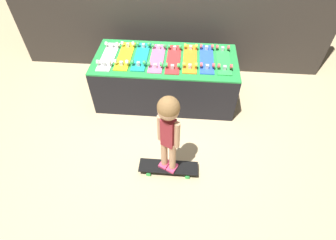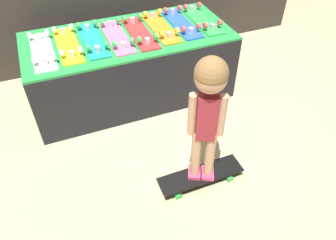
{
  "view_description": "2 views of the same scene",
  "coord_description": "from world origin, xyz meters",
  "px_view_note": "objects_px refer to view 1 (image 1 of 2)",
  "views": [
    {
      "loc": [
        0.28,
        -2.44,
        2.61
      ],
      "look_at": [
        0.1,
        -0.28,
        0.33
      ],
      "focal_mm": 28.0,
      "sensor_mm": 36.0,
      "label": 1
    },
    {
      "loc": [
        -0.69,
        -2.17,
        2.09
      ],
      "look_at": [
        0.02,
        -0.41,
        0.39
      ],
      "focal_mm": 35.0,
      "sensor_mm": 36.0,
      "label": 2
    }
  ],
  "objects_px": {
    "skateboard_pink_on_rack": "(157,57)",
    "skateboard_orange_on_rack": "(190,58)",
    "skateboard_on_floor": "(168,167)",
    "skateboard_teal_on_rack": "(141,56)",
    "skateboard_blue_on_rack": "(207,58)",
    "child": "(168,123)",
    "skateboard_yellow_on_rack": "(125,55)",
    "skateboard_white_on_rack": "(108,56)",
    "skateboard_red_on_rack": "(174,58)",
    "skateboard_green_on_rack": "(223,59)"
  },
  "relations": [
    {
      "from": "skateboard_pink_on_rack",
      "to": "skateboard_white_on_rack",
      "type": "bearing_deg",
      "value": -178.88
    },
    {
      "from": "skateboard_white_on_rack",
      "to": "skateboard_orange_on_rack",
      "type": "xyz_separation_m",
      "value": [
        1.08,
        0.04,
        0.0
      ]
    },
    {
      "from": "skateboard_white_on_rack",
      "to": "skateboard_red_on_rack",
      "type": "height_order",
      "value": "same"
    },
    {
      "from": "skateboard_blue_on_rack",
      "to": "child",
      "type": "height_order",
      "value": "child"
    },
    {
      "from": "skateboard_blue_on_rack",
      "to": "skateboard_on_floor",
      "type": "xyz_separation_m",
      "value": [
        -0.4,
        -1.32,
        -0.61
      ]
    },
    {
      "from": "skateboard_orange_on_rack",
      "to": "skateboard_blue_on_rack",
      "type": "distance_m",
      "value": 0.22
    },
    {
      "from": "skateboard_orange_on_rack",
      "to": "child",
      "type": "distance_m",
      "value": 1.33
    },
    {
      "from": "skateboard_green_on_rack",
      "to": "skateboard_pink_on_rack",
      "type": "bearing_deg",
      "value": -178.12
    },
    {
      "from": "skateboard_blue_on_rack",
      "to": "skateboard_yellow_on_rack",
      "type": "bearing_deg",
      "value": -179.09
    },
    {
      "from": "skateboard_orange_on_rack",
      "to": "child",
      "type": "relative_size",
      "value": 0.65
    },
    {
      "from": "skateboard_yellow_on_rack",
      "to": "skateboard_red_on_rack",
      "type": "distance_m",
      "value": 0.65
    },
    {
      "from": "skateboard_red_on_rack",
      "to": "skateboard_green_on_rack",
      "type": "bearing_deg",
      "value": 2.91
    },
    {
      "from": "skateboard_yellow_on_rack",
      "to": "skateboard_pink_on_rack",
      "type": "bearing_deg",
      "value": -2.26
    },
    {
      "from": "skateboard_on_floor",
      "to": "skateboard_teal_on_rack",
      "type": "bearing_deg",
      "value": 109.74
    },
    {
      "from": "skateboard_white_on_rack",
      "to": "skateboard_yellow_on_rack",
      "type": "relative_size",
      "value": 1.0
    },
    {
      "from": "skateboard_yellow_on_rack",
      "to": "skateboard_blue_on_rack",
      "type": "xyz_separation_m",
      "value": [
        1.08,
        0.02,
        0.0
      ]
    },
    {
      "from": "skateboard_green_on_rack",
      "to": "skateboard_white_on_rack",
      "type": "bearing_deg",
      "value": -178.44
    },
    {
      "from": "skateboard_pink_on_rack",
      "to": "skateboard_orange_on_rack",
      "type": "bearing_deg",
      "value": 3.59
    },
    {
      "from": "skateboard_green_on_rack",
      "to": "child",
      "type": "height_order",
      "value": "child"
    },
    {
      "from": "skateboard_red_on_rack",
      "to": "skateboard_green_on_rack",
      "type": "relative_size",
      "value": 1.0
    },
    {
      "from": "skateboard_white_on_rack",
      "to": "child",
      "type": "bearing_deg",
      "value": -54.69
    },
    {
      "from": "skateboard_red_on_rack",
      "to": "skateboard_green_on_rack",
      "type": "distance_m",
      "value": 0.65
    },
    {
      "from": "skateboard_blue_on_rack",
      "to": "skateboard_on_floor",
      "type": "distance_m",
      "value": 1.51
    },
    {
      "from": "skateboard_red_on_rack",
      "to": "skateboard_on_floor",
      "type": "relative_size",
      "value": 1.0
    },
    {
      "from": "skateboard_white_on_rack",
      "to": "skateboard_green_on_rack",
      "type": "distance_m",
      "value": 1.52
    },
    {
      "from": "skateboard_pink_on_rack",
      "to": "child",
      "type": "bearing_deg",
      "value": -78.85
    },
    {
      "from": "skateboard_pink_on_rack",
      "to": "skateboard_blue_on_rack",
      "type": "relative_size",
      "value": 1.0
    },
    {
      "from": "skateboard_teal_on_rack",
      "to": "skateboard_blue_on_rack",
      "type": "xyz_separation_m",
      "value": [
        0.87,
        0.01,
        0.0
      ]
    },
    {
      "from": "child",
      "to": "skateboard_orange_on_rack",
      "type": "bearing_deg",
      "value": 107.78
    },
    {
      "from": "skateboard_red_on_rack",
      "to": "child",
      "type": "height_order",
      "value": "child"
    },
    {
      "from": "skateboard_white_on_rack",
      "to": "skateboard_teal_on_rack",
      "type": "distance_m",
      "value": 0.43
    },
    {
      "from": "skateboard_yellow_on_rack",
      "to": "skateboard_green_on_rack",
      "type": "distance_m",
      "value": 1.3
    },
    {
      "from": "skateboard_teal_on_rack",
      "to": "skateboard_on_floor",
      "type": "xyz_separation_m",
      "value": [
        0.47,
        -1.31,
        -0.61
      ]
    },
    {
      "from": "skateboard_red_on_rack",
      "to": "skateboard_green_on_rack",
      "type": "height_order",
      "value": "same"
    },
    {
      "from": "skateboard_yellow_on_rack",
      "to": "skateboard_teal_on_rack",
      "type": "relative_size",
      "value": 1.0
    },
    {
      "from": "skateboard_white_on_rack",
      "to": "skateboard_blue_on_rack",
      "type": "distance_m",
      "value": 1.3
    },
    {
      "from": "skateboard_red_on_rack",
      "to": "skateboard_on_floor",
      "type": "bearing_deg",
      "value": -88.33
    },
    {
      "from": "skateboard_white_on_rack",
      "to": "skateboard_teal_on_rack",
      "type": "xyz_separation_m",
      "value": [
        0.43,
        0.04,
        0.0
      ]
    },
    {
      "from": "skateboard_white_on_rack",
      "to": "skateboard_teal_on_rack",
      "type": "height_order",
      "value": "same"
    },
    {
      "from": "skateboard_teal_on_rack",
      "to": "skateboard_orange_on_rack",
      "type": "relative_size",
      "value": 1.0
    },
    {
      "from": "skateboard_yellow_on_rack",
      "to": "skateboard_green_on_rack",
      "type": "relative_size",
      "value": 1.0
    },
    {
      "from": "skateboard_yellow_on_rack",
      "to": "child",
      "type": "bearing_deg",
      "value": -62.24
    },
    {
      "from": "skateboard_on_floor",
      "to": "skateboard_green_on_rack",
      "type": "bearing_deg",
      "value": 65.06
    },
    {
      "from": "skateboard_yellow_on_rack",
      "to": "skateboard_teal_on_rack",
      "type": "bearing_deg",
      "value": 1.49
    },
    {
      "from": "skateboard_pink_on_rack",
      "to": "skateboard_on_floor",
      "type": "relative_size",
      "value": 1.0
    },
    {
      "from": "skateboard_teal_on_rack",
      "to": "skateboard_orange_on_rack",
      "type": "height_order",
      "value": "same"
    },
    {
      "from": "skateboard_pink_on_rack",
      "to": "skateboard_orange_on_rack",
      "type": "height_order",
      "value": "same"
    },
    {
      "from": "child",
      "to": "skateboard_teal_on_rack",
      "type": "bearing_deg",
      "value": 135.27
    },
    {
      "from": "skateboard_red_on_rack",
      "to": "skateboard_white_on_rack",
      "type": "bearing_deg",
      "value": -179.46
    },
    {
      "from": "skateboard_blue_on_rack",
      "to": "child",
      "type": "distance_m",
      "value": 1.39
    }
  ]
}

